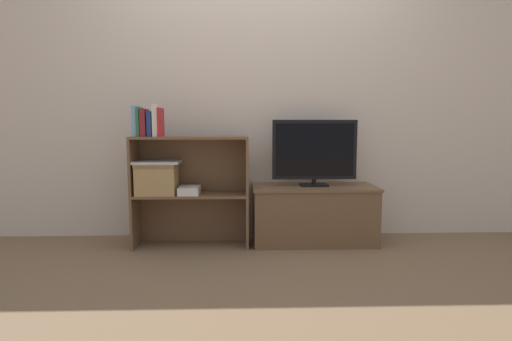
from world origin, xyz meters
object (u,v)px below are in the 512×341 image
at_px(tv_stand, 313,214).
at_px(book_forest, 140,122).
at_px(book_navy, 151,124).
at_px(magazine_stack, 189,190).
at_px(storage_basket_left, 157,177).
at_px(laptop, 157,162).
at_px(book_skyblue, 136,121).
at_px(book_crimson, 161,122).
at_px(tv, 314,151).
at_px(book_maroon, 145,123).
at_px(book_ivory, 156,121).

relative_size(tv_stand, book_forest, 4.52).
xyz_separation_m(book_navy, magazine_stack, (0.28, 0.01, -0.51)).
bearing_deg(book_navy, storage_basket_left, 39.18).
bearing_deg(book_navy, laptop, 39.18).
xyz_separation_m(book_skyblue, book_crimson, (0.19, 0.00, -0.01)).
distance_m(tv, magazine_stack, 1.03).
bearing_deg(book_maroon, book_navy, 0.00).
bearing_deg(tv_stand, book_forest, -175.13).
relative_size(tv, laptop, 1.88).
height_order(tv_stand, book_maroon, book_maroon).
height_order(book_navy, laptop, book_navy).
distance_m(book_navy, magazine_stack, 0.58).
bearing_deg(book_skyblue, book_ivory, 0.00).
bearing_deg(book_crimson, magazine_stack, 3.15).
bearing_deg(storage_basket_left, book_skyblue, -169.05).
bearing_deg(book_crimson, tv, 5.44).
distance_m(book_ivory, laptop, 0.32).
bearing_deg(book_ivory, magazine_stack, 2.70).
height_order(book_skyblue, storage_basket_left, book_skyblue).
relative_size(book_maroon, laptop, 0.57).
distance_m(tv_stand, book_ivory, 1.44).
xyz_separation_m(tv_stand, book_ivory, (-1.22, -0.11, 0.75)).
bearing_deg(laptop, book_navy, -140.82).
height_order(tv_stand, book_navy, book_navy).
height_order(book_forest, storage_basket_left, book_forest).
bearing_deg(book_forest, book_ivory, 0.00).
distance_m(book_skyblue, book_navy, 0.11).
distance_m(book_maroon, book_crimson, 0.12).
height_order(book_navy, book_ivory, book_ivory).
height_order(book_crimson, laptop, book_crimson).
bearing_deg(magazine_stack, book_maroon, -178.03).
bearing_deg(book_forest, magazine_stack, 1.78).
height_order(book_navy, storage_basket_left, book_navy).
relative_size(tv_stand, storage_basket_left, 3.22).
xyz_separation_m(tv, book_forest, (-1.34, -0.11, 0.23)).
xyz_separation_m(storage_basket_left, magazine_stack, (0.25, -0.02, -0.10)).
distance_m(tv, book_skyblue, 1.40).
bearing_deg(book_navy, book_forest, -180.00).
distance_m(book_crimson, laptop, 0.31).
bearing_deg(book_navy, book_maroon, 180.00).
bearing_deg(book_navy, book_ivory, -0.00).
height_order(book_forest, magazine_stack, book_forest).
xyz_separation_m(book_maroon, storage_basket_left, (0.08, 0.03, -0.42)).
distance_m(tv, book_crimson, 1.21).
bearing_deg(laptop, tv_stand, 4.04).
bearing_deg(tv_stand, storage_basket_left, -175.96).
xyz_separation_m(tv_stand, book_maroon, (-1.31, -0.11, 0.73)).
bearing_deg(book_ivory, book_skyblue, 180.00).
relative_size(book_ivory, book_crimson, 1.12).
bearing_deg(storage_basket_left, tv, 3.97).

